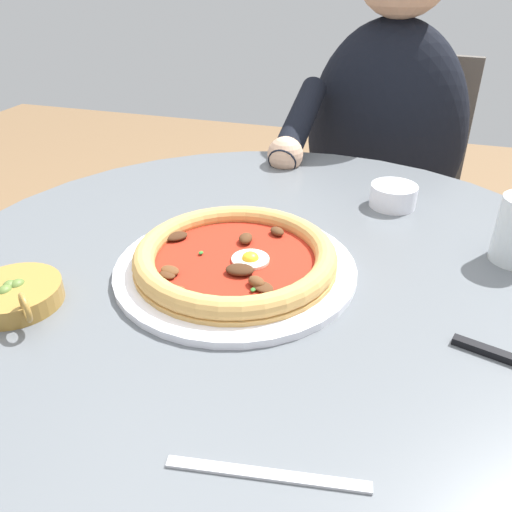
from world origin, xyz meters
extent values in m
cylinder|color=#565B60|center=(0.00, 0.00, 0.70)|extent=(0.94, 0.94, 0.03)
cylinder|color=#4E5257|center=(0.00, 0.00, 0.35)|extent=(0.09, 0.09, 0.67)
cylinder|color=white|center=(-0.02, 0.04, 0.72)|extent=(0.31, 0.31, 0.01)
cylinder|color=tan|center=(-0.02, 0.04, 0.73)|extent=(0.26, 0.26, 0.01)
torus|color=tan|center=(-0.02, 0.04, 0.74)|extent=(0.26, 0.26, 0.03)
cylinder|color=#A82314|center=(-0.02, 0.04, 0.74)|extent=(0.24, 0.24, 0.00)
cylinder|color=white|center=(-0.02, 0.02, 0.74)|extent=(0.05, 0.05, 0.00)
ellipsoid|color=yellow|center=(-0.02, 0.02, 0.74)|extent=(0.02, 0.02, 0.02)
ellipsoid|color=#3D2314|center=(-0.05, 0.03, 0.74)|extent=(0.03, 0.04, 0.01)
ellipsoid|color=#4C2D19|center=(0.03, 0.05, 0.74)|extent=(0.03, 0.02, 0.01)
ellipsoid|color=#4C2D19|center=(-0.08, -0.01, 0.74)|extent=(0.03, 0.03, 0.01)
ellipsoid|color=brown|center=(-0.08, 0.11, 0.74)|extent=(0.02, 0.03, 0.01)
ellipsoid|color=#3D2314|center=(0.01, 0.14, 0.74)|extent=(0.04, 0.04, 0.01)
ellipsoid|color=brown|center=(-0.11, 0.08, 0.74)|extent=(0.02, 0.03, 0.01)
ellipsoid|color=#4C2D19|center=(-0.08, 0.11, 0.74)|extent=(0.02, 0.03, 0.01)
ellipsoid|color=brown|center=(-0.07, 0.00, 0.74)|extent=(0.03, 0.03, 0.01)
ellipsoid|color=#4C2D19|center=(0.06, 0.01, 0.74)|extent=(0.03, 0.03, 0.01)
ellipsoid|color=#2D6B28|center=(-0.07, 0.00, 0.74)|extent=(0.01, 0.01, 0.00)
ellipsoid|color=#2D6B28|center=(-0.02, 0.09, 0.74)|extent=(0.01, 0.01, 0.00)
ellipsoid|color=#2D6B28|center=(-0.08, 0.00, 0.74)|extent=(0.01, 0.01, 0.00)
cube|color=black|center=(-0.09, -0.26, 0.72)|extent=(0.03, 0.09, 0.01)
cylinder|color=white|center=(0.25, -0.13, 0.74)|extent=(0.07, 0.07, 0.04)
cylinder|color=olive|center=(0.25, -0.13, 0.75)|extent=(0.06, 0.06, 0.01)
cylinder|color=olive|center=(-0.16, 0.27, 0.73)|extent=(0.11, 0.11, 0.02)
torus|color=olive|center=(-0.20, 0.22, 0.75)|extent=(0.03, 0.03, 0.03)
ellipsoid|color=#516B2D|center=(-0.17, 0.27, 0.74)|extent=(0.02, 0.02, 0.02)
ellipsoid|color=#516B2D|center=(-0.16, 0.27, 0.74)|extent=(0.02, 0.02, 0.02)
ellipsoid|color=#516B2D|center=(-0.16, 0.27, 0.74)|extent=(0.02, 0.02, 0.02)
cube|color=#BCBCC1|center=(-0.30, -0.08, 0.72)|extent=(0.03, 0.16, 0.00)
cube|color=#282833|center=(0.68, -0.08, 0.23)|extent=(0.32, 0.37, 0.45)
ellipsoid|color=black|center=(0.68, -0.08, 0.71)|extent=(0.26, 0.39, 0.51)
cylinder|color=black|center=(0.48, 0.08, 0.77)|extent=(0.27, 0.06, 0.14)
sphere|color=tan|center=(0.38, 0.08, 0.74)|extent=(0.07, 0.07, 0.07)
cube|color=#504A45|center=(0.73, -0.09, 0.44)|extent=(0.45, 0.45, 0.02)
cube|color=#504A45|center=(0.91, -0.11, 0.65)|extent=(0.07, 0.36, 0.41)
cylinder|color=#4C4742|center=(0.57, 0.11, 0.22)|extent=(0.02, 0.02, 0.43)
cylinder|color=#4C4742|center=(0.52, -0.25, 0.22)|extent=(0.02, 0.02, 0.43)
cylinder|color=#4C4742|center=(0.93, 0.07, 0.22)|extent=(0.02, 0.02, 0.43)
cylinder|color=#4C4742|center=(0.88, -0.29, 0.22)|extent=(0.02, 0.02, 0.43)
camera|label=1|loc=(-0.55, -0.15, 1.07)|focal=36.10mm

